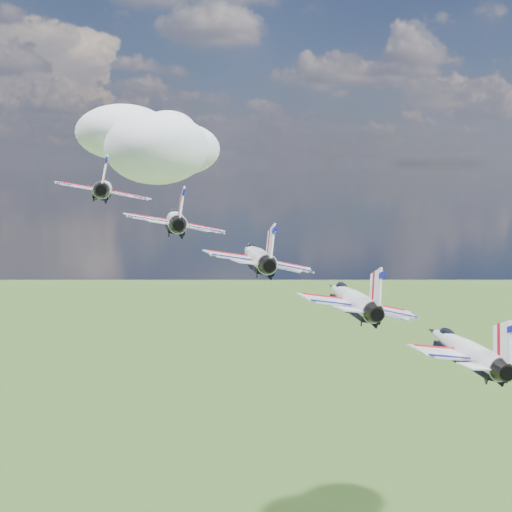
{
  "coord_description": "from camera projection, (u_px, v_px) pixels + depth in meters",
  "views": [
    {
      "loc": [
        1.63,
        -83.47,
        161.52
      ],
      "look_at": [
        16.82,
        -18.06,
        152.83
      ],
      "focal_mm": 50.0,
      "sensor_mm": 36.0,
      "label": 1
    }
  ],
  "objects": [
    {
      "name": "cloud_far",
      "position": [
        155.0,
        138.0,
        309.48
      ],
      "size": [
        66.98,
        52.63,
        26.31
      ],
      "primitive_type": "ellipsoid",
      "color": "white"
    },
    {
      "name": "jet_0",
      "position": [
        104.0,
        188.0,
        78.11
      ],
      "size": [
        11.18,
        14.94,
        6.01
      ],
      "primitive_type": null,
      "rotation": [
        0.0,
        0.19,
        -0.06
      ],
      "color": "white"
    },
    {
      "name": "jet_1",
      "position": [
        175.0,
        220.0,
        72.91
      ],
      "size": [
        11.18,
        14.94,
        6.01
      ],
      "primitive_type": null,
      "rotation": [
        0.0,
        0.19,
        -0.06
      ],
      "color": "silver"
    },
    {
      "name": "jet_2",
      "position": [
        256.0,
        256.0,
        67.7
      ],
      "size": [
        11.18,
        14.94,
        6.01
      ],
      "primitive_type": null,
      "rotation": [
        0.0,
        0.19,
        -0.06
      ],
      "color": "white"
    },
    {
      "name": "jet_3",
      "position": [
        351.0,
        298.0,
        62.5
      ],
      "size": [
        11.18,
        14.94,
        6.01
      ],
      "primitive_type": null,
      "rotation": [
        0.0,
        0.19,
        -0.06
      ],
      "color": "white"
    },
    {
      "name": "jet_4",
      "position": [
        463.0,
        348.0,
        57.29
      ],
      "size": [
        11.18,
        14.94,
        6.01
      ],
      "primitive_type": null,
      "rotation": [
        0.0,
        0.19,
        -0.06
      ],
      "color": "white"
    }
  ]
}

